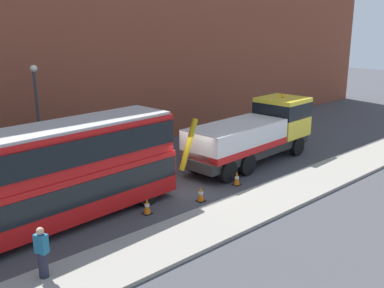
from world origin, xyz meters
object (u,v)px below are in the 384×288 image
double_decker_bus (52,173)px  traffic_cone_near_truck (237,179)px  traffic_cone_near_bus (147,206)px  street_lamp (38,112)px  pedestrian_onlooker (42,253)px  recovery_tow_truck (255,132)px  traffic_cone_midway (201,194)px

double_decker_bus → traffic_cone_near_truck: 9.15m
traffic_cone_near_bus → traffic_cone_near_truck: (5.41, -0.27, 0.00)m
street_lamp → traffic_cone_near_bus: bearing=-81.6°
traffic_cone_near_bus → double_decker_bus: bearing=154.4°
pedestrian_onlooker → street_lamp: (4.40, 9.43, 2.49)m
double_decker_bus → street_lamp: bearing=66.0°
pedestrian_onlooker → street_lamp: size_ratio=0.29×
traffic_cone_near_bus → traffic_cone_near_truck: bearing=-2.8°
recovery_tow_truck → double_decker_bus: bearing=176.7°
pedestrian_onlooker → traffic_cone_midway: pedestrian_onlooker is taller
recovery_tow_truck → pedestrian_onlooker: bearing=-169.8°
recovery_tow_truck → traffic_cone_near_truck: 4.35m
recovery_tow_truck → traffic_cone_midway: size_ratio=14.18×
traffic_cone_near_truck → street_lamp: 10.64m
pedestrian_onlooker → traffic_cone_near_bus: 5.86m
pedestrian_onlooker → traffic_cone_near_bus: (5.51, 1.89, -0.64)m
traffic_cone_near_bus → traffic_cone_midway: bearing=-11.9°
double_decker_bus → traffic_cone_near_bus: 4.16m
recovery_tow_truck → traffic_cone_near_truck: recovery_tow_truck is taller
traffic_cone_near_bus → traffic_cone_midway: size_ratio=1.00×
traffic_cone_midway → traffic_cone_near_truck: (2.77, 0.29, 0.00)m
pedestrian_onlooker → street_lamp: street_lamp is taller
recovery_tow_truck → pedestrian_onlooker: (-14.57, -3.52, -0.77)m
traffic_cone_midway → traffic_cone_near_truck: same height
traffic_cone_near_bus → traffic_cone_midway: same height
traffic_cone_midway → double_decker_bus: bearing=160.2°
double_decker_bus → traffic_cone_near_bus: (3.34, -1.60, -1.89)m
traffic_cone_near_bus → street_lamp: 8.24m
recovery_tow_truck → traffic_cone_near_truck: size_ratio=14.18×
double_decker_bus → traffic_cone_near_bus: size_ratio=15.48×
double_decker_bus → pedestrian_onlooker: 4.29m
traffic_cone_midway → traffic_cone_near_truck: size_ratio=1.00×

